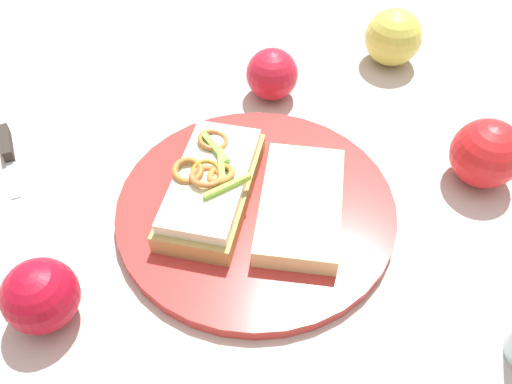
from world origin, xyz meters
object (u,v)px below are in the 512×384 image
at_px(sandwich, 212,184).
at_px(apple_3, 486,153).
at_px(apple_2, 42,298).
at_px(knife, 8,150).
at_px(apple_4, 272,74).
at_px(bread_slice_side, 301,205).
at_px(apple_5, 393,37).
at_px(plate, 256,208).

distance_m(sandwich, apple_3, 0.31).
height_order(apple_2, knife, apple_2).
bearing_deg(apple_4, knife, 76.72).
bearing_deg(apple_2, apple_4, -65.49).
height_order(sandwich, bread_slice_side, sandwich).
height_order(sandwich, apple_2, apple_2).
distance_m(apple_3, apple_4, 0.29).
xyz_separation_m(sandwich, apple_3, (-0.13, -0.28, 0.01)).
distance_m(apple_2, apple_5, 0.57).
relative_size(bread_slice_side, apple_2, 2.21).
distance_m(sandwich, apple_5, 0.37).
height_order(plate, apple_3, apple_3).
bearing_deg(plate, apple_3, -111.07).
bearing_deg(apple_5, sandwich, 105.93).
height_order(bread_slice_side, apple_5, apple_5).
bearing_deg(sandwich, bread_slice_side, -90.28).
relative_size(bread_slice_side, knife, 1.32).
distance_m(apple_2, knife, 0.25).
bearing_deg(apple_2, plate, -89.34).
distance_m(plate, knife, 0.32).
bearing_deg(sandwich, plate, -90.56).
height_order(sandwich, apple_5, apple_5).
xyz_separation_m(apple_3, apple_5, (0.23, -0.07, 0.00)).
distance_m(sandwich, apple_2, 0.20).
xyz_separation_m(plate, sandwich, (0.04, 0.03, 0.03)).
bearing_deg(knife, apple_5, 88.94).
height_order(plate, sandwich, sandwich).
bearing_deg(knife, sandwich, 50.02).
bearing_deg(apple_2, apple_5, -75.89).
height_order(sandwich, apple_4, apple_4).
bearing_deg(apple_3, plate, 68.93).
relative_size(sandwich, bread_slice_side, 1.16).
relative_size(bread_slice_side, apple_3, 1.95).
xyz_separation_m(plate, apple_3, (-0.10, -0.25, 0.03)).
bearing_deg(apple_3, apple_2, 79.10).
height_order(apple_5, knife, apple_5).
relative_size(apple_5, knife, 0.68).
xyz_separation_m(sandwich, apple_4, (0.13, -0.17, 0.00)).
bearing_deg(plate, knife, 40.34).
xyz_separation_m(plate, apple_5, (0.14, -0.32, 0.03)).
height_order(apple_4, knife, apple_4).
xyz_separation_m(apple_3, apple_4, (0.26, 0.12, -0.01)).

